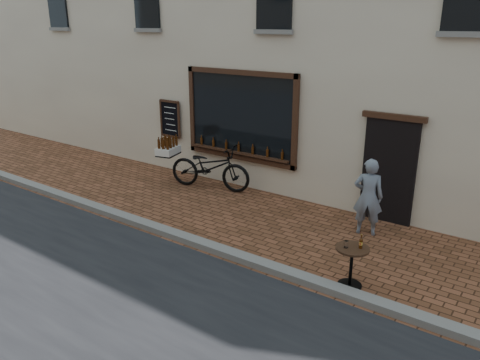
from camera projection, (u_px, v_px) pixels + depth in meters
The scene contains 5 objects.
ground at pixel (215, 258), 8.48m from camera, with size 90.00×90.00×0.00m, color #56301B.
kerb at pixel (221, 250), 8.62m from camera, with size 90.00×0.25×0.12m, color slate.
cargo_bicycle at pixel (208, 167), 11.85m from camera, with size 2.59×1.26×1.22m.
bistro_table at pixel (352, 259), 7.42m from camera, with size 0.53×0.53×0.92m.
pedestrian at pixel (368, 197), 9.22m from camera, with size 0.57×0.38×1.57m, color slate.
Camera 1 is at (4.80, -5.89, 4.05)m, focal length 35.00 mm.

